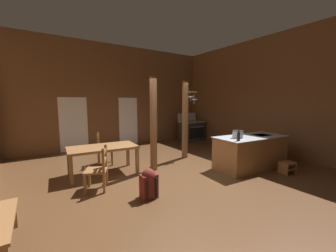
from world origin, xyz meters
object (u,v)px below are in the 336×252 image
(ladderback_chair_by_post, at_px, (98,169))
(mixing_bowl_on_counter, at_px, (240,135))
(step_stool, at_px, (287,167))
(ladderback_chair_near_window, at_px, (103,150))
(stove_range, at_px, (192,131))
(dining_table, at_px, (103,150))
(backpack, at_px, (149,183))
(bottle_tall_on_counter, at_px, (239,136))
(kitchen_island, at_px, (250,152))
(stockpot_on_counter, at_px, (238,134))

(ladderback_chair_by_post, relative_size, mixing_bowl_on_counter, 5.89)
(ladderback_chair_by_post, bearing_deg, mixing_bowl_on_counter, -9.66)
(step_stool, xyz_separation_m, ladderback_chair_near_window, (-3.87, 3.46, 0.27))
(stove_range, xyz_separation_m, dining_table, (-4.90, -2.31, 0.17))
(ladderback_chair_by_post, xyz_separation_m, backpack, (0.73, -0.93, -0.14))
(ladderback_chair_near_window, bearing_deg, bottle_tall_on_counter, -47.62)
(mixing_bowl_on_counter, bearing_deg, bottle_tall_on_counter, -146.19)
(dining_table, distance_m, ladderback_chair_near_window, 0.91)
(dining_table, bearing_deg, step_stool, -32.40)
(ladderback_chair_by_post, height_order, bottle_tall_on_counter, bottle_tall_on_counter)
(dining_table, height_order, backpack, dining_table)
(backpack, relative_size, mixing_bowl_on_counter, 3.70)
(kitchen_island, bearing_deg, ladderback_chair_by_post, 167.97)
(ladderback_chair_near_window, xyz_separation_m, ladderback_chair_by_post, (-0.59, -1.75, 0.00))
(step_stool, bearing_deg, stockpot_on_counter, 136.84)
(step_stool, height_order, ladderback_chair_near_window, ladderback_chair_near_window)
(stockpot_on_counter, bearing_deg, step_stool, -43.16)
(dining_table, xyz_separation_m, backpack, (0.37, -1.83, -0.34))
(bottle_tall_on_counter, bearing_deg, step_stool, -25.70)
(ladderback_chair_near_window, relative_size, ladderback_chair_by_post, 1.00)
(stove_range, bearing_deg, stockpot_on_counter, -113.31)
(stockpot_on_counter, bearing_deg, dining_table, 151.45)
(stockpot_on_counter, height_order, bottle_tall_on_counter, bottle_tall_on_counter)
(dining_table, xyz_separation_m, bottle_tall_on_counter, (2.84, -1.99, 0.37))
(dining_table, height_order, stockpot_on_counter, stockpot_on_counter)
(bottle_tall_on_counter, bearing_deg, backpack, 176.10)
(ladderback_chair_by_post, bearing_deg, dining_table, 68.63)
(dining_table, bearing_deg, stove_range, 25.22)
(ladderback_chair_near_window, distance_m, stockpot_on_counter, 3.93)
(stove_range, distance_m, ladderback_chair_near_window, 4.88)
(stockpot_on_counter, distance_m, bottle_tall_on_counter, 0.43)
(ladderback_chair_near_window, distance_m, ladderback_chair_by_post, 1.85)
(step_stool, bearing_deg, backpack, 168.21)
(stove_range, relative_size, stockpot_on_counter, 3.66)
(stove_range, bearing_deg, ladderback_chair_by_post, -148.58)
(step_stool, distance_m, ladderback_chair_near_window, 5.19)
(ladderback_chair_by_post, relative_size, stockpot_on_counter, 2.63)
(stove_range, xyz_separation_m, stockpot_on_counter, (-1.73, -4.03, 0.53))
(ladderback_chair_by_post, bearing_deg, stockpot_on_counter, -13.15)
(ladderback_chair_by_post, bearing_deg, step_stool, -20.95)
(ladderback_chair_by_post, height_order, backpack, ladderback_chair_by_post)
(step_stool, xyz_separation_m, mixing_bowl_on_counter, (-0.61, 1.05, 0.76))
(bottle_tall_on_counter, bearing_deg, ladderback_chair_by_post, 161.04)
(stove_range, distance_m, stockpot_on_counter, 4.42)
(step_stool, bearing_deg, ladderback_chair_by_post, 159.05)
(mixing_bowl_on_counter, bearing_deg, stockpot_on_counter, -153.38)
(backpack, height_order, mixing_bowl_on_counter, mixing_bowl_on_counter)
(step_stool, bearing_deg, ladderback_chair_near_window, 138.20)
(dining_table, relative_size, backpack, 2.95)
(stove_range, bearing_deg, mixing_bowl_on_counter, -109.97)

